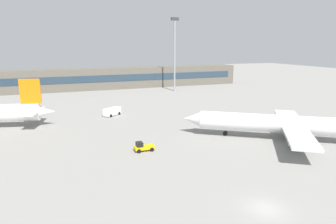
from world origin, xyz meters
name	(u,v)px	position (x,y,z in m)	size (l,w,h in m)	color
ground_plane	(155,125)	(0.00, 40.00, 0.00)	(400.00, 400.00, 0.00)	gray
terminal_building	(105,78)	(0.00, 107.81, 4.50)	(124.25, 12.13, 9.00)	#5B564C
airplane_near	(287,125)	(20.95, 19.87, 3.17)	(36.07, 27.90, 10.41)	silver
baggage_tug_yellow	(143,147)	(-7.72, 24.01, 0.80)	(3.60, 1.81, 1.75)	#F2B20C
service_van_white	(112,111)	(-7.52, 54.00, 1.11)	(5.33, 4.77, 2.08)	white
floodlight_tower_west	(175,50)	(25.30, 89.11, 16.82)	(3.20, 0.80, 29.48)	gray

